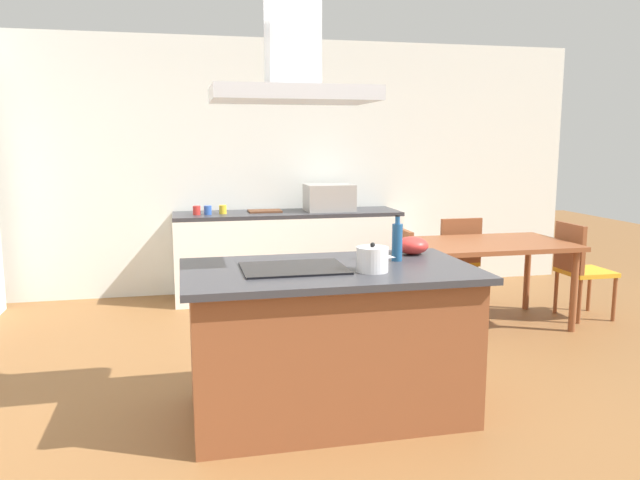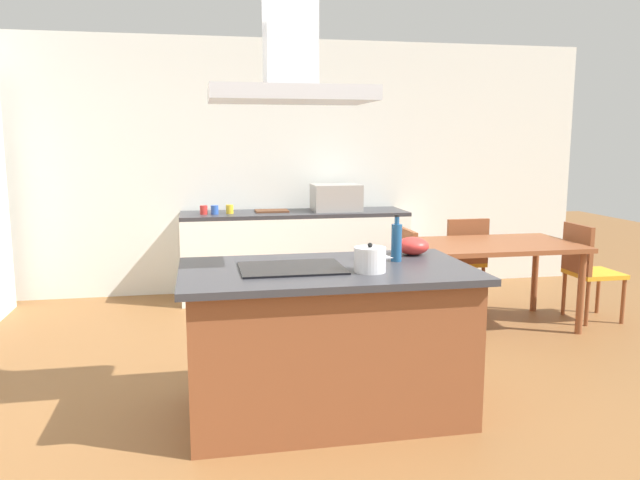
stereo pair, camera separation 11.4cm
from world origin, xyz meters
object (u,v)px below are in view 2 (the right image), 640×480
object	(u,v)px
chair_at_left_end	(395,274)
countertop_microwave	(336,198)
coffee_mug_yellow	(230,209)
chair_at_right_end	(587,266)
tea_kettle	(370,259)
range_hood	(290,55)
coffee_mug_blue	(215,210)
mixing_bowl	(413,246)
coffee_mug_red	(204,210)
olive_oil_bottle	(397,242)
dining_table	(495,252)
chair_facing_back_wall	(463,256)
cooktop	(292,268)
cutting_board	(272,211)

from	to	relation	value
chair_at_left_end	countertop_microwave	bearing A→B (deg)	98.39
coffee_mug_yellow	chair_at_right_end	distance (m)	3.47
tea_kettle	range_hood	size ratio (longest dim) A/B	0.26
coffee_mug_blue	coffee_mug_yellow	world-z (taller)	same
tea_kettle	mixing_bowl	bearing A→B (deg)	48.09
coffee_mug_red	chair_at_left_end	size ratio (longest dim) A/B	0.10
range_hood	tea_kettle	bearing A→B (deg)	-20.84
olive_oil_bottle	range_hood	world-z (taller)	range_hood
countertop_microwave	coffee_mug_blue	distance (m)	1.28
tea_kettle	chair_at_right_end	xyz separation A→B (m)	(2.51, 1.64, -0.46)
olive_oil_bottle	dining_table	xyz separation A→B (m)	(1.36, 1.37, -0.36)
coffee_mug_red	chair_at_left_end	xyz separation A→B (m)	(1.59, -1.35, -0.44)
coffee_mug_red	coffee_mug_yellow	size ratio (longest dim) A/B	1.00
chair_facing_back_wall	olive_oil_bottle	bearing A→B (deg)	-123.68
mixing_bowl	coffee_mug_yellow	distance (m)	2.75
dining_table	chair_facing_back_wall	size ratio (longest dim) A/B	1.57
cooktop	countertop_microwave	xyz separation A→B (m)	(0.90, 2.88, 0.13)
range_hood	chair_facing_back_wall	bearing A→B (deg)	46.64
mixing_bowl	range_hood	size ratio (longest dim) A/B	0.23
chair_at_right_end	chair_facing_back_wall	size ratio (longest dim) A/B	1.00
olive_oil_bottle	cutting_board	world-z (taller)	olive_oil_bottle
coffee_mug_yellow	dining_table	size ratio (longest dim) A/B	0.06
coffee_mug_blue	range_hood	bearing A→B (deg)	-82.57
chair_at_left_end	dining_table	bearing A→B (deg)	0.00
coffee_mug_yellow	range_hood	size ratio (longest dim) A/B	0.10
coffee_mug_red	chair_at_right_end	distance (m)	3.70
mixing_bowl	tea_kettle	bearing A→B (deg)	-131.91
countertop_microwave	range_hood	xyz separation A→B (m)	(-0.90, -2.88, 1.06)
coffee_mug_blue	chair_facing_back_wall	world-z (taller)	coffee_mug_blue
coffee_mug_blue	range_hood	world-z (taller)	range_hood
mixing_bowl	chair_facing_back_wall	xyz separation A→B (m)	(1.18, 1.84, -0.45)
olive_oil_bottle	coffee_mug_red	xyz separation A→B (m)	(-1.15, 2.71, -0.08)
olive_oil_bottle	chair_facing_back_wall	size ratio (longest dim) A/B	0.33
chair_at_left_end	chair_at_right_end	bearing A→B (deg)	0.00
chair_at_left_end	range_hood	size ratio (longest dim) A/B	0.99
countertop_microwave	chair_at_left_end	world-z (taller)	countertop_microwave
mixing_bowl	olive_oil_bottle	bearing A→B (deg)	-132.09
mixing_bowl	coffee_mug_blue	xyz separation A→B (m)	(-1.21, 2.51, -0.01)
cutting_board	dining_table	bearing A→B (deg)	-38.84
coffee_mug_yellow	countertop_microwave	bearing A→B (deg)	1.77
coffee_mug_yellow	coffee_mug_red	bearing A→B (deg)	-175.73
chair_at_right_end	coffee_mug_blue	bearing A→B (deg)	158.02
coffee_mug_yellow	range_hood	world-z (taller)	range_hood
countertop_microwave	coffee_mug_blue	bearing A→B (deg)	-177.07
olive_oil_bottle	coffee_mug_blue	distance (m)	2.90
chair_at_left_end	cutting_board	bearing A→B (deg)	121.41
cutting_board	chair_at_left_end	world-z (taller)	cutting_board
coffee_mug_red	chair_facing_back_wall	distance (m)	2.63
cutting_board	dining_table	world-z (taller)	cutting_board
range_hood	olive_oil_bottle	bearing A→B (deg)	9.41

